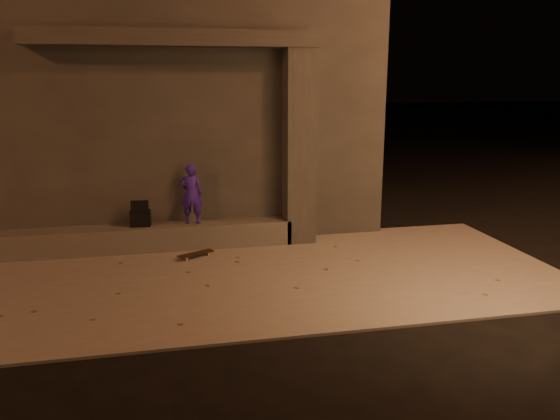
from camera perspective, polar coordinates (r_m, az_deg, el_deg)
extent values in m
plane|color=black|center=(6.94, -4.50, -13.08)|extent=(120.00, 120.00, 0.00)
cube|color=slate|center=(8.76, -6.24, -7.15)|extent=(11.00, 4.40, 0.04)
cube|color=#353230|center=(12.67, -13.27, 10.96)|extent=(9.00, 5.00, 5.20)
cube|color=#56534E|center=(10.33, -15.60, -2.89)|extent=(6.00, 0.55, 0.45)
cube|color=#353230|center=(10.28, 2.00, 6.51)|extent=(0.55, 0.55, 3.60)
cube|color=#353230|center=(9.98, -10.92, 17.23)|extent=(5.00, 0.70, 0.28)
imported|color=#33179A|center=(10.13, -9.26, 1.66)|extent=(0.43, 0.30, 1.11)
cube|color=black|center=(10.22, -14.36, -0.84)|extent=(0.37, 0.26, 0.29)
cube|color=black|center=(10.16, -14.44, 0.51)|extent=(0.31, 0.07, 0.21)
cube|color=black|center=(9.74, -8.78, -4.52)|extent=(0.67, 0.46, 0.01)
cylinder|color=#C0824C|center=(9.92, -7.85, -4.42)|extent=(0.05, 0.05, 0.05)
cylinder|color=#C0824C|center=(9.81, -7.46, -4.61)|extent=(0.05, 0.05, 0.05)
cylinder|color=#C0824C|center=(9.70, -10.10, -4.91)|extent=(0.05, 0.05, 0.05)
cylinder|color=#C0824C|center=(9.60, -9.72, -5.11)|extent=(0.05, 0.05, 0.05)
cube|color=#99999E|center=(9.85, -7.66, -4.36)|extent=(0.10, 0.14, 0.01)
cube|color=#99999E|center=(9.64, -9.92, -4.85)|extent=(0.10, 0.14, 0.01)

